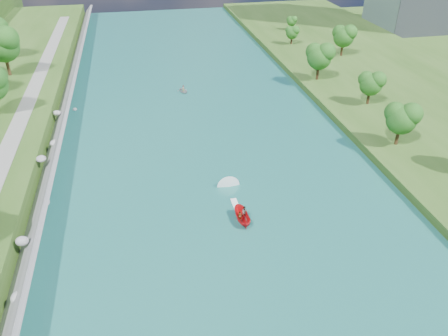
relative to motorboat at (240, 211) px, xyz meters
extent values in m
plane|color=#2D5119|center=(-1.82, -4.81, -0.87)|extent=(260.00, 260.00, 0.00)
cube|color=#185D5E|center=(-1.82, 15.19, -0.82)|extent=(55.00, 240.00, 0.10)
cube|color=slate|center=(-27.67, 15.19, 0.93)|extent=(3.54, 236.00, 4.05)
ellipsoid|color=gray|center=(-27.47, -11.40, 1.31)|extent=(1.38, 1.65, 1.06)
ellipsoid|color=gray|center=(-28.20, -3.00, 2.17)|extent=(1.58, 1.32, 1.24)
ellipsoid|color=gray|center=(-27.31, 7.75, 0.13)|extent=(1.30, 1.63, 1.03)
ellipsoid|color=gray|center=(-28.63, 16.72, 2.46)|extent=(1.57, 1.72, 0.93)
ellipsoid|color=gray|center=(-27.61, 23.81, 1.41)|extent=(1.56, 1.91, 0.90)
ellipsoid|color=gray|center=(-28.52, 36.19, 1.63)|extent=(1.64, 1.33, 1.03)
ellipsoid|color=gray|center=(-26.00, 42.70, -0.72)|extent=(0.92, 1.17, 0.66)
ellipsoid|color=gray|center=(-27.74, 52.84, 0.56)|extent=(0.99, 1.14, 0.74)
cube|color=gray|center=(-34.32, 15.19, 2.68)|extent=(3.00, 200.00, 0.10)
ellipsoid|color=#234A13|center=(-41.06, 57.99, 9.21)|extent=(7.90, 7.90, 13.16)
ellipsoid|color=#234A13|center=(31.41, 12.48, 5.28)|extent=(5.57, 5.57, 9.28)
ellipsoid|color=#234A13|center=(34.93, 29.81, 4.81)|extent=(5.01, 5.01, 8.36)
ellipsoid|color=#234A13|center=(30.03, 45.71, 5.79)|extent=(6.19, 6.19, 10.32)
ellipsoid|color=#234A13|center=(43.55, 61.61, 5.55)|extent=(5.90, 5.90, 9.83)
ellipsoid|color=#234A13|center=(33.72, 74.82, 3.79)|extent=(3.79, 3.79, 6.31)
ellipsoid|color=#234A13|center=(38.99, 90.12, 3.27)|extent=(3.16, 3.16, 5.27)
imported|color=red|center=(-0.02, -1.26, 0.10)|extent=(1.98, 4.59, 1.73)
imported|color=#66605B|center=(-0.42, -1.66, 0.39)|extent=(0.63, 0.45, 1.61)
imported|color=#66605B|center=(0.48, -0.76, 0.46)|extent=(0.89, 0.72, 1.75)
cube|color=white|center=(-0.02, 1.74, -0.74)|extent=(0.90, 5.00, 0.06)
imported|color=gray|center=(-1.97, 47.78, -0.43)|extent=(3.04, 3.71, 0.67)
imported|color=#66605B|center=(-1.97, 47.78, 0.16)|extent=(0.76, 0.63, 1.34)
camera|label=1|loc=(-12.30, -47.69, 37.99)|focal=35.00mm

